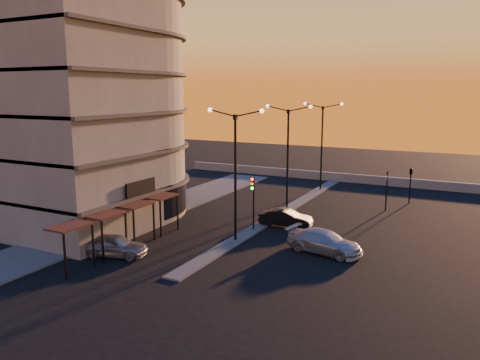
% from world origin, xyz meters
% --- Properties ---
extents(ground, '(120.00, 120.00, 0.00)m').
position_xyz_m(ground, '(0.00, 0.00, 0.00)').
color(ground, black).
rests_on(ground, ground).
extents(sidewalk_west, '(5.00, 40.00, 0.12)m').
position_xyz_m(sidewalk_west, '(-10.50, 4.00, 0.06)').
color(sidewalk_west, '#4A4A48').
rests_on(sidewalk_west, ground).
extents(median, '(1.20, 36.00, 0.12)m').
position_xyz_m(median, '(0.00, 10.00, 0.06)').
color(median, '#4A4A48').
rests_on(median, ground).
extents(parapet, '(44.00, 0.50, 1.00)m').
position_xyz_m(parapet, '(2.00, 26.00, 0.50)').
color(parapet, gray).
rests_on(parapet, ground).
extents(building, '(14.35, 17.08, 25.00)m').
position_xyz_m(building, '(-14.00, 0.03, 11.91)').
color(building, slate).
rests_on(building, ground).
extents(streetlamp_near, '(4.32, 0.32, 9.51)m').
position_xyz_m(streetlamp_near, '(0.00, 0.00, 5.59)').
color(streetlamp_near, black).
rests_on(streetlamp_near, ground).
extents(streetlamp_mid, '(4.32, 0.32, 9.51)m').
position_xyz_m(streetlamp_mid, '(0.00, 10.00, 5.59)').
color(streetlamp_mid, black).
rests_on(streetlamp_mid, ground).
extents(streetlamp_far, '(4.32, 0.32, 9.51)m').
position_xyz_m(streetlamp_far, '(0.00, 20.00, 5.59)').
color(streetlamp_far, black).
rests_on(streetlamp_far, ground).
extents(traffic_light_main, '(0.28, 0.44, 4.25)m').
position_xyz_m(traffic_light_main, '(0.00, 2.87, 2.89)').
color(traffic_light_main, black).
rests_on(traffic_light_main, ground).
extents(signal_east_a, '(0.13, 0.16, 3.60)m').
position_xyz_m(signal_east_a, '(8.00, 14.00, 1.93)').
color(signal_east_a, black).
rests_on(signal_east_a, ground).
extents(signal_east_b, '(0.42, 1.99, 3.60)m').
position_xyz_m(signal_east_b, '(9.50, 18.00, 3.10)').
color(signal_east_b, black).
rests_on(signal_east_b, ground).
extents(car_hatchback, '(4.58, 2.77, 1.46)m').
position_xyz_m(car_hatchback, '(-5.60, -6.31, 0.73)').
color(car_hatchback, '#98999F').
rests_on(car_hatchback, ground).
extents(car_sedan, '(4.32, 1.89, 1.38)m').
position_xyz_m(car_sedan, '(1.80, 5.22, 0.69)').
color(car_sedan, black).
rests_on(car_sedan, ground).
extents(car_wagon, '(5.45, 3.00, 1.50)m').
position_xyz_m(car_wagon, '(6.37, 0.62, 0.75)').
color(car_wagon, '#B2B5BB').
rests_on(car_wagon, ground).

